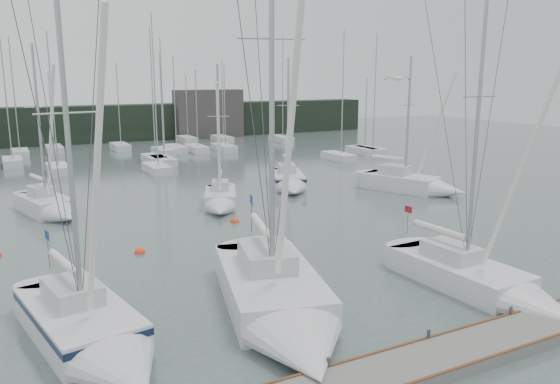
{
  "coord_description": "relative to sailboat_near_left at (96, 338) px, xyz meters",
  "views": [
    {
      "loc": [
        -10.31,
        -16.74,
        9.08
      ],
      "look_at": [
        1.08,
        5.0,
        3.81
      ],
      "focal_mm": 35.0,
      "sensor_mm": 36.0,
      "label": 1
    }
  ],
  "objects": [
    {
      "name": "ground",
      "position": [
        8.01,
        -0.74,
        -0.59
      ],
      "size": [
        160.0,
        160.0,
        0.0
      ],
      "primitive_type": "plane",
      "color": "#4D5E5A",
      "rests_on": "ground"
    },
    {
      "name": "dock",
      "position": [
        8.01,
        -5.74,
        -0.39
      ],
      "size": [
        24.0,
        2.0,
        0.4
      ],
      "primitive_type": "cube",
      "color": "slate",
      "rests_on": "ground"
    },
    {
      "name": "far_treeline",
      "position": [
        8.01,
        61.26,
        1.91
      ],
      "size": [
        90.0,
        4.0,
        5.0
      ],
      "primitive_type": "cube",
      "color": "black",
      "rests_on": "ground"
    },
    {
      "name": "far_building_right",
      "position": [
        26.01,
        59.26,
        2.91
      ],
      "size": [
        10.0,
        3.0,
        7.0
      ],
      "primitive_type": "cube",
      "color": "#403E3B",
      "rests_on": "ground"
    },
    {
      "name": "mast_forest",
      "position": [
        9.83,
        43.55,
        -0.1
      ],
      "size": [
        55.36,
        27.87,
        14.76
      ],
      "color": "silver",
      "rests_on": "ground"
    },
    {
      "name": "sailboat_near_left",
      "position": [
        0.0,
        0.0,
        0.0
      ],
      "size": [
        4.39,
        9.24,
        13.36
      ],
      "rotation": [
        0.0,
        0.0,
        0.18
      ],
      "color": "silver",
      "rests_on": "ground"
    },
    {
      "name": "sailboat_near_center",
      "position": [
        6.45,
        -1.06,
        0.04
      ],
      "size": [
        6.21,
        11.54,
        17.67
      ],
      "rotation": [
        0.0,
        0.0,
        -0.25
      ],
      "color": "silver",
      "rests_on": "ground"
    },
    {
      "name": "sailboat_near_right",
      "position": [
        15.38,
        -2.81,
        -0.08
      ],
      "size": [
        3.07,
        9.38,
        13.94
      ],
      "rotation": [
        0.0,
        0.0,
        0.04
      ],
      "color": "silver",
      "rests_on": "ground"
    },
    {
      "name": "sailboat_mid_b",
      "position": [
        0.57,
        20.17,
        -0.04
      ],
      "size": [
        4.08,
        7.24,
        11.8
      ],
      "rotation": [
        0.0,
        0.0,
        0.27
      ],
      "color": "silver",
      "rests_on": "ground"
    },
    {
      "name": "sailboat_mid_c",
      "position": [
        11.07,
        16.92,
        -0.07
      ],
      "size": [
        4.3,
        6.53,
        10.49
      ],
      "rotation": [
        0.0,
        0.0,
        -0.39
      ],
      "color": "silver",
      "rests_on": "ground"
    },
    {
      "name": "sailboat_mid_d",
      "position": [
        18.46,
        20.5,
        -0.02
      ],
      "size": [
        4.97,
        7.66,
        11.21
      ],
      "rotation": [
        0.0,
        0.0,
        -0.38
      ],
      "color": "silver",
      "rests_on": "ground"
    },
    {
      "name": "sailboat_mid_e",
      "position": [
        26.92,
        14.72,
        -0.01
      ],
      "size": [
        5.73,
        8.68,
        11.36
      ],
      "rotation": [
        0.0,
        0.0,
        0.42
      ],
      "color": "silver",
      "rests_on": "ground"
    },
    {
      "name": "buoy_a",
      "position": [
        3.82,
        9.98,
        -0.59
      ],
      "size": [
        0.57,
        0.57,
        0.57
      ],
      "primitive_type": "sphere",
      "color": "#F43D15",
      "rests_on": "ground"
    },
    {
      "name": "buoy_b",
      "position": [
        10.6,
        13.29,
        -0.59
      ],
      "size": [
        0.56,
        0.56,
        0.56
      ],
      "primitive_type": "sphere",
      "color": "#F43D15",
      "rests_on": "ground"
    },
    {
      "name": "seagull",
      "position": [
        11.19,
        -1.17,
        8.37
      ],
      "size": [
        0.94,
        0.45,
        0.19
      ],
      "rotation": [
        0.0,
        0.0,
        -0.26
      ],
      "color": "white",
      "rests_on": "ground"
    }
  ]
}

